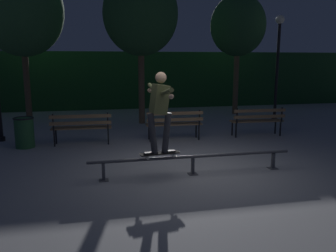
% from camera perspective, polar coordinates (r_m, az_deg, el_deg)
% --- Properties ---
extents(ground_plane, '(90.00, 90.00, 0.00)m').
position_cam_1_polar(ground_plane, '(7.14, 3.64, -7.47)').
color(ground_plane, '#99999E').
extents(hedge_backdrop, '(24.00, 1.20, 2.67)m').
position_cam_1_polar(hedge_backdrop, '(16.82, -5.75, 7.65)').
color(hedge_backdrop, '#193D1E').
rests_on(hedge_backdrop, ground).
extents(grind_rail, '(4.13, 0.18, 0.39)m').
position_cam_1_polar(grind_rail, '(6.86, 4.16, -5.59)').
color(grind_rail, '#47474C').
rests_on(grind_rail, ground).
extents(skateboard, '(0.80, 0.30, 0.09)m').
position_cam_1_polar(skateboard, '(6.66, -1.39, -4.61)').
color(skateboard, black).
rests_on(skateboard, grind_rail).
extents(skateboarder, '(0.63, 1.40, 1.56)m').
position_cam_1_polar(skateboarder, '(6.48, -1.40, 3.40)').
color(skateboarder, black).
rests_on(skateboarder, skateboard).
extents(park_bench_leftmost, '(1.62, 0.48, 0.88)m').
position_cam_1_polar(park_bench_leftmost, '(9.47, -14.25, 0.11)').
color(park_bench_leftmost, black).
rests_on(park_bench_leftmost, ground).
extents(park_bench_left_center, '(1.62, 0.48, 0.88)m').
position_cam_1_polar(park_bench_left_center, '(9.71, 1.06, 0.70)').
color(park_bench_left_center, black).
rests_on(park_bench_left_center, ground).
extents(park_bench_right_center, '(1.62, 0.48, 0.88)m').
position_cam_1_polar(park_bench_right_center, '(10.58, 14.74, 1.18)').
color(park_bench_right_center, black).
rests_on(park_bench_right_center, ground).
extents(tree_behind_benches, '(2.60, 2.60, 5.26)m').
position_cam_1_polar(tree_behind_benches, '(12.44, -4.60, 18.06)').
color(tree_behind_benches, brown).
rests_on(tree_behind_benches, ground).
extents(tree_far_left, '(2.94, 2.94, 5.61)m').
position_cam_1_polar(tree_far_left, '(13.80, -23.24, 17.22)').
color(tree_far_left, brown).
rests_on(tree_far_left, ground).
extents(tree_far_right, '(2.27, 2.27, 4.93)m').
position_cam_1_polar(tree_far_right, '(14.98, 11.57, 16.01)').
color(tree_far_right, brown).
rests_on(tree_far_right, ground).
extents(lamp_post_right, '(0.32, 0.32, 3.90)m').
position_cam_1_polar(lamp_post_right, '(13.73, 17.86, 11.30)').
color(lamp_post_right, black).
rests_on(lamp_post_right, ground).
extents(trash_can, '(0.52, 0.52, 0.80)m').
position_cam_1_polar(trash_can, '(9.67, -22.82, -0.94)').
color(trash_can, '#23562D').
rests_on(trash_can, ground).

